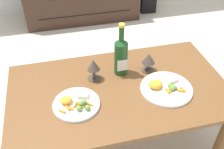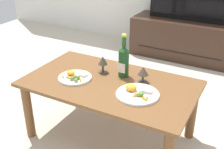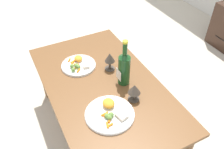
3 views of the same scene
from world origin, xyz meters
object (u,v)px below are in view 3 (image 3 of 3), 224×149
Objects in this scene: wine_bottle at (124,67)px; goblet_left at (110,59)px; dining_table at (103,93)px; goblet_right at (134,90)px; dinner_plate_right at (110,113)px; dinner_plate_left at (78,65)px.

wine_bottle is 0.17m from goblet_left.
goblet_left is (-0.13, 0.12, 0.18)m from dining_table.
goblet_right is (0.17, -0.02, -0.05)m from wine_bottle.
wine_bottle is 1.13× the size of dinner_plate_right.
dinner_plate_left is 0.86× the size of dinner_plate_right.
wine_bottle reaches higher than dining_table.
dining_table is at bearing 163.97° from dinner_plate_right.
wine_bottle is at bearing 173.09° from goblet_right.
wine_bottle is at bearing 72.29° from dining_table.
dining_table is at bearing 16.42° from dinner_plate_left.
goblet_left is at bearing -173.09° from wine_bottle.
wine_bottle reaches higher than goblet_right.
goblet_right is at bearing 22.23° from dinner_plate_left.
goblet_left is 0.43m from dinner_plate_right.
goblet_right reaches higher than dining_table.
dinner_plate_left reaches higher than dining_table.
wine_bottle is 0.39m from dinner_plate_left.
goblet_left is at bearing 137.10° from dining_table.
dinner_plate_right is at bearing -16.03° from dining_table.
goblet_left is at bearing 55.33° from dinner_plate_left.
goblet_right is (0.21, 0.12, 0.17)m from dining_table.
wine_bottle is at bearing 35.18° from dinner_plate_left.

